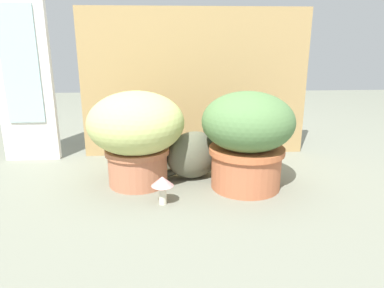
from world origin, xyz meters
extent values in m
plane|color=slate|center=(0.00, 0.00, 0.00)|extent=(6.00, 6.00, 0.00)
cube|color=tan|center=(0.05, 0.49, 0.39)|extent=(1.22, 0.03, 0.79)
cube|color=white|center=(-0.83, 0.45, 0.45)|extent=(0.28, 0.04, 0.91)
cube|color=#ABCFD5|center=(-0.83, 0.42, 0.50)|extent=(0.18, 0.01, 0.58)
cylinder|color=#B97050|center=(-0.24, 0.07, 0.08)|extent=(0.26, 0.26, 0.16)
cylinder|color=#BC6E4C|center=(-0.24, 0.07, 0.15)|extent=(0.28, 0.28, 0.02)
ellipsoid|color=#B8C471|center=(-0.24, 0.07, 0.28)|extent=(0.42, 0.42, 0.27)
cylinder|color=#BA6643|center=(0.24, 0.00, 0.09)|extent=(0.30, 0.30, 0.18)
cylinder|color=#C1653C|center=(0.24, 0.00, 0.17)|extent=(0.32, 0.32, 0.02)
ellipsoid|color=#527844|center=(0.24, 0.00, 0.29)|extent=(0.39, 0.39, 0.25)
ellipsoid|color=#585A47|center=(0.02, 0.13, 0.11)|extent=(0.31, 0.26, 0.22)
ellipsoid|color=gray|center=(0.11, 0.16, 0.10)|extent=(0.10, 0.12, 0.11)
sphere|color=#585A47|center=(0.12, 0.17, 0.23)|extent=(0.14, 0.14, 0.11)
cone|color=#585A47|center=(0.11, 0.19, 0.29)|extent=(0.05, 0.05, 0.04)
cone|color=#585A47|center=(0.13, 0.14, 0.29)|extent=(0.05, 0.05, 0.04)
cylinder|color=#585A47|center=(-0.11, 0.12, 0.02)|extent=(0.18, 0.10, 0.07)
cylinder|color=silver|center=(-0.12, -0.15, 0.04)|extent=(0.03, 0.03, 0.08)
cone|color=#D79596|center=(-0.12, -0.15, 0.10)|extent=(0.09, 0.09, 0.04)
camera|label=1|loc=(-0.09, -1.42, 0.62)|focal=32.98mm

